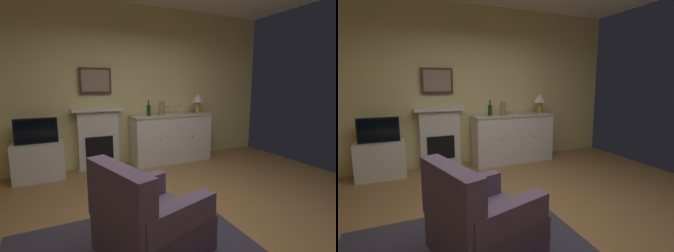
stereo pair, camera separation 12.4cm
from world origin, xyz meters
TOP-DOWN VIEW (x-y plane):
  - ground_plane at (0.00, 0.00)m, footprint 6.07×5.02m
  - wall_rear at (0.00, 2.48)m, footprint 6.07×0.06m
  - fireplace_unit at (-0.59, 2.35)m, footprint 0.87×0.30m
  - framed_picture at (-0.59, 2.40)m, footprint 0.55×0.04m
  - sideboard_cabinet at (0.79, 2.17)m, footprint 1.59×0.49m
  - table_lamp at (1.38, 2.17)m, footprint 0.26×0.26m
  - wine_bottle at (0.32, 2.19)m, footprint 0.08×0.08m
  - wine_glass_left at (0.71, 2.18)m, footprint 0.07×0.07m
  - wine_glass_center at (0.82, 2.13)m, footprint 0.07×0.07m
  - wine_glass_right at (0.93, 2.14)m, footprint 0.07×0.07m
  - vase_decorative at (0.56, 2.12)m, footprint 0.11×0.11m
  - tv_cabinet at (-1.56, 2.19)m, footprint 0.75×0.42m
  - tv_set at (-1.56, 2.17)m, footprint 0.62×0.07m
  - armchair at (-0.68, -0.36)m, footprint 0.99×0.96m

SIDE VIEW (x-z plane):
  - ground_plane at x=0.00m, z-range -0.10..0.00m
  - tv_cabinet at x=-1.56m, z-range 0.00..0.60m
  - armchair at x=-0.68m, z-range -0.08..0.84m
  - sideboard_cabinet at x=0.79m, z-range 0.00..0.93m
  - fireplace_unit at x=-0.59m, z-range 0.00..1.10m
  - tv_set at x=-1.56m, z-range 0.60..1.00m
  - wine_bottle at x=0.32m, z-range 0.90..1.19m
  - wine_glass_left at x=0.71m, z-range 0.97..1.14m
  - wine_glass_center at x=0.82m, z-range 0.97..1.14m
  - wine_glass_right at x=0.93m, z-range 0.97..1.14m
  - vase_decorative at x=0.56m, z-range 0.93..1.21m
  - table_lamp at x=1.38m, z-range 1.01..1.41m
  - wall_rear at x=0.00m, z-range 0.00..2.95m
  - framed_picture at x=-0.59m, z-range 1.35..1.80m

